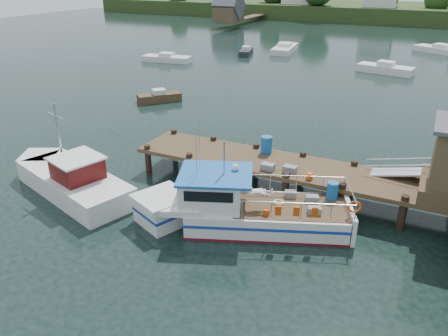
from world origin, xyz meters
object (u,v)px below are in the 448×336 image
at_px(lobster_boat, 239,208).
at_px(work_boat, 70,179).
at_px(moored_d, 285,48).
at_px(moored_a, 167,58).
at_px(moored_rowboat, 159,97).
at_px(moored_b, 385,69).
at_px(dock, 399,167).
at_px(moored_far, 441,50).
at_px(moored_e, 246,52).

distance_m(lobster_boat, work_boat, 8.59).
bearing_deg(moored_d, moored_a, -106.76).
distance_m(moored_rowboat, moored_b, 24.25).
relative_size(work_boat, moored_b, 1.41).
bearing_deg(work_boat, dock, 35.91).
xyz_separation_m(moored_rowboat, moored_b, (15.08, 19.00, 0.08)).
height_order(dock, lobster_boat, dock).
relative_size(dock, moored_b, 2.87).
bearing_deg(moored_b, moored_d, 127.02).
bearing_deg(dock, moored_a, 138.14).
height_order(dock, moored_b, dock).
bearing_deg(moored_far, moored_b, -94.01).
relative_size(dock, moored_d, 2.37).
distance_m(moored_far, moored_d, 19.79).
distance_m(moored_rowboat, moored_d, 26.55).
height_order(moored_rowboat, moored_e, moored_e).
bearing_deg(moored_rowboat, moored_d, 67.88).
distance_m(moored_far, moored_e, 24.89).
distance_m(work_boat, moored_d, 41.68).
bearing_deg(work_boat, moored_d, 112.31).
relative_size(dock, lobster_boat, 1.84).
distance_m(moored_far, moored_a, 34.65).
xyz_separation_m(lobster_boat, moored_e, (-15.46, 36.68, -0.43)).
distance_m(work_boat, moored_a, 32.25).
distance_m(moored_a, moored_e, 10.36).
xyz_separation_m(work_boat, moored_rowboat, (-4.93, 15.05, -0.31)).
height_order(moored_rowboat, moored_b, moored_b).
bearing_deg(moored_e, moored_rowboat, -108.99).
height_order(moored_a, moored_b, moored_b).
relative_size(moored_rowboat, moored_e, 0.86).
distance_m(moored_far, moored_b, 15.92).
relative_size(lobster_boat, work_boat, 1.11).
height_order(work_boat, moored_rowboat, work_boat).
height_order(dock, moored_d, dock).
xyz_separation_m(moored_d, moored_e, (-3.68, -4.12, -0.04)).
bearing_deg(moored_b, moored_far, 48.47).
bearing_deg(lobster_boat, moored_rowboat, 111.91).
relative_size(moored_rowboat, moored_d, 0.48).
relative_size(work_boat, moored_e, 2.08).
bearing_deg(moored_rowboat, moored_far, 41.26).
xyz_separation_m(work_boat, moored_d, (-3.22, 41.55, -0.26)).
bearing_deg(lobster_boat, work_boat, 163.62).
distance_m(lobster_boat, moored_rowboat, 19.66).
height_order(work_boat, moored_d, work_boat).
xyz_separation_m(dock, moored_a, (-27.58, 24.72, -1.86)).
distance_m(lobster_boat, moored_e, 39.81).
bearing_deg(dock, moored_e, 122.77).
relative_size(work_boat, moored_d, 1.16).
bearing_deg(moored_b, work_boat, -130.30).
distance_m(moored_rowboat, moored_e, 22.47).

